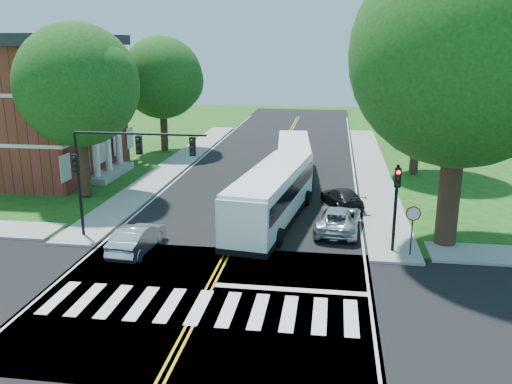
% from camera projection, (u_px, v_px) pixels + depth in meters
% --- Properties ---
extents(ground, '(140.00, 140.00, 0.00)m').
position_uv_depth(ground, '(202.00, 302.00, 22.15)').
color(ground, '#1C4711').
rests_on(ground, ground).
extents(road, '(14.00, 96.00, 0.01)m').
position_uv_depth(road, '(261.00, 188.00, 39.31)').
color(road, black).
rests_on(road, ground).
extents(cross_road, '(60.00, 12.00, 0.01)m').
position_uv_depth(cross_road, '(202.00, 301.00, 22.15)').
color(cross_road, black).
rests_on(cross_road, ground).
extents(center_line, '(0.36, 70.00, 0.01)m').
position_uv_depth(center_line, '(268.00, 175.00, 43.12)').
color(center_line, gold).
rests_on(center_line, road).
extents(edge_line_w, '(0.12, 70.00, 0.01)m').
position_uv_depth(edge_line_w, '(185.00, 172.00, 44.06)').
color(edge_line_w, silver).
rests_on(edge_line_w, road).
extents(edge_line_e, '(0.12, 70.00, 0.01)m').
position_uv_depth(edge_line_e, '(354.00, 178.00, 42.18)').
color(edge_line_e, silver).
rests_on(edge_line_e, road).
extents(crosswalk, '(12.60, 3.00, 0.01)m').
position_uv_depth(crosswalk, '(199.00, 307.00, 21.67)').
color(crosswalk, silver).
rests_on(crosswalk, road).
extents(stop_bar, '(6.60, 0.40, 0.01)m').
position_uv_depth(stop_bar, '(291.00, 290.00, 23.19)').
color(stop_bar, silver).
rests_on(stop_bar, road).
extents(sidewalk_nw, '(2.60, 40.00, 0.15)m').
position_uv_depth(sidewalk_nw, '(178.00, 163.00, 47.11)').
color(sidewalk_nw, gray).
rests_on(sidewalk_nw, ground).
extents(sidewalk_ne, '(2.60, 40.00, 0.15)m').
position_uv_depth(sidewalk_ne, '(372.00, 169.00, 44.82)').
color(sidewalk_ne, gray).
rests_on(sidewalk_ne, ground).
extents(tree_ne_big, '(10.80, 10.80, 14.91)m').
position_uv_depth(tree_ne_big, '(463.00, 56.00, 25.68)').
color(tree_ne_big, black).
rests_on(tree_ne_big, ground).
extents(tree_west_near, '(8.00, 8.00, 11.40)m').
position_uv_depth(tree_west_near, '(78.00, 85.00, 35.07)').
color(tree_west_near, black).
rests_on(tree_west_near, ground).
extents(tree_west_far, '(7.60, 7.60, 10.67)m').
position_uv_depth(tree_west_far, '(162.00, 78.00, 50.39)').
color(tree_west_far, black).
rests_on(tree_west_far, ground).
extents(tree_east_mid, '(8.40, 8.40, 11.93)m').
position_uv_depth(tree_east_mid, '(421.00, 74.00, 41.34)').
color(tree_east_mid, black).
rests_on(tree_east_mid, ground).
extents(tree_east_far, '(7.20, 7.20, 10.34)m').
position_uv_depth(tree_east_far, '(407.00, 75.00, 56.72)').
color(tree_east_far, black).
rests_on(tree_east_far, ground).
extents(signal_nw, '(7.15, 0.46, 5.66)m').
position_uv_depth(signal_nw, '(119.00, 160.00, 27.91)').
color(signal_nw, black).
rests_on(signal_nw, ground).
extents(signal_ne, '(0.30, 0.46, 4.40)m').
position_uv_depth(signal_ne, '(396.00, 197.00, 26.36)').
color(signal_ne, black).
rests_on(signal_ne, ground).
extents(stop_sign, '(0.76, 0.08, 2.53)m').
position_uv_depth(stop_sign, '(413.00, 219.00, 26.06)').
color(stop_sign, black).
rests_on(stop_sign, ground).
extents(bus_lead, '(4.25, 12.36, 3.14)m').
position_uv_depth(bus_lead, '(272.00, 195.00, 31.43)').
color(bus_lead, white).
rests_on(bus_lead, road).
extents(bus_follow, '(3.41, 11.30, 2.88)m').
position_uv_depth(bus_follow, '(294.00, 159.00, 41.75)').
color(bus_follow, white).
rests_on(bus_follow, road).
extents(hatchback, '(1.78, 4.38, 1.41)m').
position_uv_depth(hatchback, '(137.00, 238.00, 27.23)').
color(hatchback, silver).
rests_on(hatchback, road).
extents(suv, '(2.74, 5.17, 1.38)m').
position_uv_depth(suv, '(338.00, 219.00, 30.22)').
color(suv, silver).
rests_on(suv, road).
extents(dark_sedan, '(3.14, 4.65, 1.25)m').
position_uv_depth(dark_sedan, '(342.00, 198.00, 34.63)').
color(dark_sedan, black).
rests_on(dark_sedan, road).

